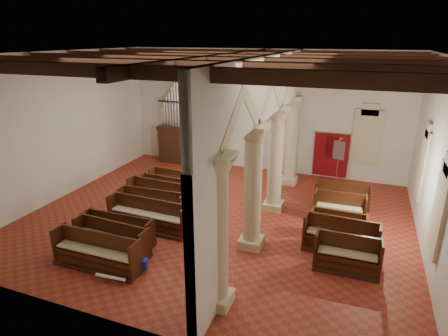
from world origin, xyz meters
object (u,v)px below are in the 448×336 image
(lectern, at_px, (215,161))
(aisle_pew_0, at_px, (347,259))
(processional_banner, at_px, (337,171))
(pipe_organ, at_px, (178,138))
(nave_pew_0, at_px, (97,257))

(lectern, distance_m, aisle_pew_0, 9.41)
(lectern, relative_size, processional_banner, 0.58)
(pipe_organ, xyz_separation_m, aisle_pew_0, (9.30, -7.30, -0.99))
(nave_pew_0, bearing_deg, processional_banner, 55.91)
(pipe_organ, bearing_deg, aisle_pew_0, -38.13)
(processional_banner, relative_size, aisle_pew_0, 1.25)
(lectern, bearing_deg, processional_banner, 25.73)
(lectern, bearing_deg, nave_pew_0, -65.99)
(pipe_organ, bearing_deg, processional_banner, -4.81)
(processional_banner, xyz_separation_m, nave_pew_0, (-6.04, -9.07, -0.43))
(processional_banner, xyz_separation_m, aisle_pew_0, (0.88, -6.59, -0.42))
(aisle_pew_0, bearing_deg, nave_pew_0, -161.58)
(processional_banner, height_order, nave_pew_0, processional_banner)
(pipe_organ, xyz_separation_m, lectern, (2.48, -0.82, -0.80))
(nave_pew_0, distance_m, aisle_pew_0, 7.35)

